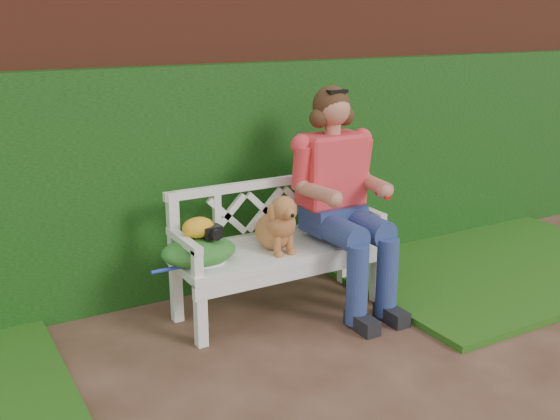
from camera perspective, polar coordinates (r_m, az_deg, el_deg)
ground at (r=3.79m, az=2.13°, el=-15.81°), size 60.00×60.00×0.00m
brick_wall at (r=5.01m, az=-9.35°, el=5.62°), size 10.00×0.30×2.20m
ivy_hedge at (r=4.86m, az=-8.29°, el=2.31°), size 10.00×0.18×1.70m
grass_right at (r=5.83m, az=17.73°, el=-4.40°), size 2.60×2.00×0.05m
garden_bench at (r=4.67m, az=0.00°, el=-6.01°), size 1.62×0.70×0.48m
seated_woman at (r=4.69m, az=4.87°, el=1.46°), size 0.89×1.05×1.63m
dog at (r=4.46m, az=-0.33°, el=-0.99°), size 0.38×0.44×0.41m
tennis_racket at (r=4.29m, az=-6.81°, el=-4.58°), size 0.56×0.32×0.03m
green_bag at (r=4.30m, az=-7.09°, el=-3.51°), size 0.61×0.54×0.17m
camera_item at (r=4.26m, az=-5.96°, el=-1.89°), size 0.12×0.09×0.08m
baseball_glove at (r=4.26m, az=-7.14°, el=-1.52°), size 0.25×0.22×0.14m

